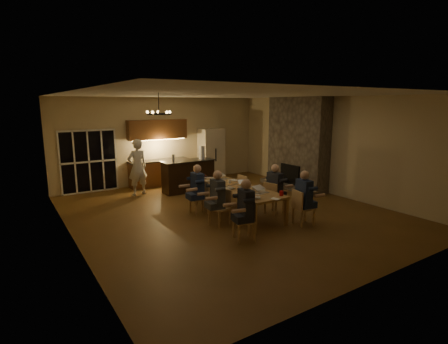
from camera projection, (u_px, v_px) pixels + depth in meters
floor at (229, 213)px, 9.68m from camera, size 9.00×9.00×0.00m
back_wall at (163, 141)px, 13.10m from camera, size 8.00×0.04×3.20m
left_wall at (68, 171)px, 7.23m from camera, size 0.04×9.00×3.20m
right_wall at (331, 146)px, 11.51m from camera, size 0.04×9.00×3.20m
ceiling at (230, 94)px, 9.06m from camera, size 8.00×9.00×0.04m
french_doors at (89, 162)px, 11.73m from camera, size 1.86×0.08×2.10m
fireplace at (298, 143)px, 12.33m from camera, size 0.58×2.50×3.20m
kitchenette at (159, 153)px, 12.75m from camera, size 2.24×0.68×2.40m
refrigerator at (211, 154)px, 13.92m from camera, size 0.90×0.68×2.00m
dining_table at (237, 201)px, 9.47m from camera, size 1.10×2.98×0.75m
bar_island at (188, 176)px, 11.95m from camera, size 1.83×0.68×1.08m
chair_left_near at (244, 220)px, 7.67m from camera, size 0.55×0.55×0.89m
chair_left_mid at (220, 208)px, 8.62m from camera, size 0.51×0.51×0.89m
chair_left_far at (199, 198)px, 9.52m from camera, size 0.46×0.46×0.89m
chair_right_near at (304, 208)px, 8.63m from camera, size 0.51×0.51×0.89m
chair_right_mid at (275, 198)px, 9.51m from camera, size 0.53×0.53×0.89m
chair_right_far at (248, 189)px, 10.48m from camera, size 0.45×0.45×0.89m
person_left_near at (246, 210)px, 7.59m from camera, size 0.70×0.70×1.38m
person_right_near at (304, 198)px, 8.56m from camera, size 0.67×0.67×1.38m
person_left_mid at (218, 198)px, 8.56m from camera, size 0.66×0.66×1.38m
person_right_mid at (275, 189)px, 9.45m from camera, size 0.65×0.65×1.38m
person_left_far at (198, 190)px, 9.39m from camera, size 0.63×0.63×1.38m
standing_person at (137, 167)px, 11.42m from camera, size 0.73×0.53×1.85m
chandelier at (159, 114)px, 7.52m from camera, size 0.53×0.53×0.03m
laptop_a at (254, 193)px, 8.36m from camera, size 0.42×0.42×0.23m
laptop_b at (262, 189)px, 8.79m from camera, size 0.37×0.34×0.23m
laptop_c at (228, 185)px, 9.23m from camera, size 0.37×0.34×0.23m
laptop_d at (245, 183)px, 9.43m from camera, size 0.40×0.38×0.23m
laptop_e at (209, 177)px, 10.17m from camera, size 0.41×0.39×0.23m
laptop_f at (223, 176)px, 10.39m from camera, size 0.38×0.35×0.23m
mug_front at (244, 189)px, 8.98m from camera, size 0.08×0.08×0.10m
mug_mid at (229, 181)px, 9.93m from camera, size 0.08×0.08×0.10m
mug_back at (212, 182)px, 9.81m from camera, size 0.08×0.08×0.10m
redcup_near at (281, 193)px, 8.55m from camera, size 0.10×0.10×0.12m
redcup_mid at (215, 185)px, 9.44m from camera, size 0.09×0.09×0.12m
can_silver at (254, 190)px, 8.83m from camera, size 0.07×0.07×0.12m
can_cola at (205, 177)px, 10.46m from camera, size 0.07×0.07×0.12m
plate_near at (260, 190)px, 9.06m from camera, size 0.26×0.26×0.02m
plate_left at (246, 196)px, 8.48m from camera, size 0.27×0.27×0.02m
plate_far at (234, 180)px, 10.26m from camera, size 0.23×0.23×0.02m
notepad at (275, 199)px, 8.26m from camera, size 0.19×0.24×0.01m
bar_bottle at (173, 158)px, 11.56m from camera, size 0.08×0.08×0.24m
bar_blender at (202, 153)px, 12.02m from camera, size 0.16×0.16×0.46m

